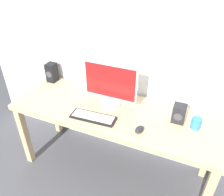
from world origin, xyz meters
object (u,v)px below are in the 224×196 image
monitor (110,84)px  coffee_mug (196,123)px  keyboard_primary (93,117)px  desk (114,118)px  speaker_right (179,113)px  speaker_left (52,72)px  mouse (139,129)px

monitor → coffee_mug: bearing=-2.8°
monitor → keyboard_primary: size_ratio=1.24×
desk → coffee_mug: 0.68m
desk → monitor: monitor is taller
speaker_right → speaker_left: 1.32m
monitor → speaker_right: 0.60m
desk → coffee_mug: (0.66, 0.04, 0.13)m
desk → speaker_left: 0.84m
mouse → speaker_left: size_ratio=0.44×
desk → keyboard_primary: size_ratio=4.71×
monitor → mouse: (0.35, -0.25, -0.18)m
monitor → desk: bearing=-47.9°
speaker_left → coffee_mug: 1.47m
keyboard_primary → coffee_mug: coffee_mug is taller
desk → speaker_right: speaker_right is taller
keyboard_primary → speaker_right: size_ratio=2.52×
monitor → keyboard_primary: (-0.05, -0.24, -0.19)m
speaker_right → coffee_mug: size_ratio=1.71×
coffee_mug → keyboard_primary: bearing=-165.1°
keyboard_primary → mouse: mouse is taller
desk → coffee_mug: size_ratio=20.21×
keyboard_primary → speaker_right: (0.64, 0.24, 0.06)m
monitor → coffee_mug: monitor is taller
keyboard_primary → speaker_left: bearing=149.7°
monitor → mouse: bearing=-35.9°
monitor → mouse: monitor is taller
desk → mouse: bearing=-32.3°
speaker_right → speaker_left: size_ratio=0.77×
speaker_left → mouse: bearing=-20.6°
desk → keyboard_primary: bearing=-124.0°
mouse → coffee_mug: coffee_mug is taller
monitor → keyboard_primary: bearing=-100.9°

